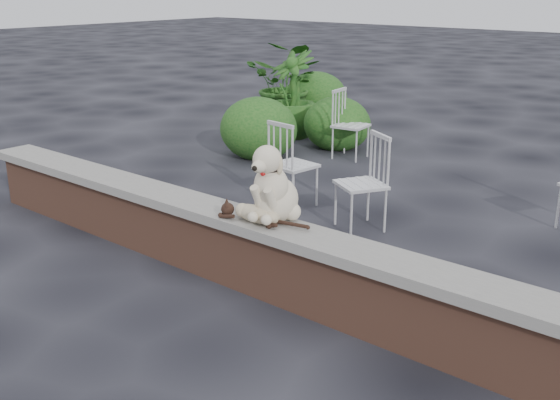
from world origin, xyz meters
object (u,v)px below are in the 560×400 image
Objects in this scene: potted_plant_a at (288,84)px; cat at (256,213)px; dog at (276,181)px; chair_e at (351,124)px; potted_plant_b at (292,94)px; chair_b at (361,183)px; chair_c at (293,164)px.

cat is at bearing -52.95° from potted_plant_a.
dog is 0.44× the size of potted_plant_a.
potted_plant_b is at bearing 63.28° from chair_e.
dog is at bearing -50.95° from chair_b.
potted_plant_b reaches higher than cat.
potted_plant_a is at bearing 118.70° from cat.
potted_plant_a is (-2.03, 1.12, 0.23)m from chair_e.
chair_c is at bearing -50.85° from potted_plant_b.
chair_e is 1.00× the size of chair_c.
chair_c is at bearing -157.40° from chair_b.
dog is at bearing -51.54° from potted_plant_a.
chair_c is at bearing -49.90° from potted_plant_a.
potted_plant_b reaches higher than chair_c.
chair_b is 0.67× the size of potted_plant_a.
chair_b is at bearing 86.86° from cat.
chair_e and chair_c have the same top height.
dog reaches higher than chair_e.
cat is at bearing -54.37° from chair_b.
dog is 0.29m from cat.
potted_plant_b is (0.59, -0.62, -0.03)m from potted_plant_a.
chair_c is (-1.10, 1.83, -0.19)m from cat.
chair_e is (-1.78, 3.92, -0.19)m from cat.
potted_plant_a reaches higher than cat.
potted_plant_b is at bearing 168.69° from chair_b.
chair_b is at bearing -42.50° from potted_plant_a.
potted_plant_b reaches higher than chair_b.
chair_e is 2.33m from potted_plant_a.
potted_plant_b is at bearing 117.65° from cat.
cat is 6.32m from potted_plant_a.
dog reaches higher than chair_b.
potted_plant_a reaches higher than chair_c.
cat is at bearing -126.42° from dog.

